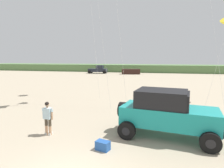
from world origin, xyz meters
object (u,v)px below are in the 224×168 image
Objects in this scene: cooler_box at (103,146)px; distant_pickup at (98,70)px; distant_sedan at (131,72)px; jeep at (167,112)px; person_watching at (48,116)px.

distant_pickup is (-12.08, 38.52, 0.75)m from cooler_box.
distant_pickup is 8.15m from distant_sedan.
jeep is 5.79m from person_watching.
cooler_box is at bearing -94.48° from distant_sedan.
distant_sedan is at bearing 100.38° from jeep.
distant_sedan is at bearing 111.91° from cooler_box.
distant_pickup is at bearing 123.36° from cooler_box.
jeep is at bearing -90.06° from distant_sedan.
jeep is 2.99× the size of person_watching.
jeep is at bearing -68.06° from distant_pickup.
cooler_box is (-2.61, -2.06, -1.01)m from jeep.
jeep reaches higher than person_watching.
person_watching is 0.35× the size of distant_pickup.
distant_pickup is at bearing 103.49° from person_watching.
cooler_box is (3.07, -0.95, -0.75)m from person_watching.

